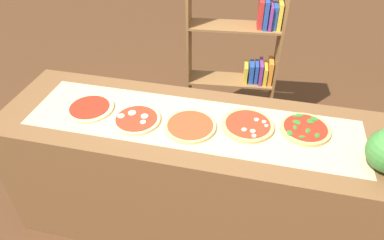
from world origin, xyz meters
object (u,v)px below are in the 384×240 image
pizza_mozzarella_1 (137,119)px  pizza_plain_2 (190,126)px  pizza_plain_0 (90,108)px  pizza_spinach_4 (305,129)px  pizza_mushroom_3 (248,125)px  bookshelf (243,64)px

pizza_mozzarella_1 → pizza_plain_2: bearing=2.1°
pizza_plain_0 → pizza_mozzarella_1: 0.33m
pizza_plain_2 → pizza_spinach_4: (0.65, 0.12, 0.00)m
pizza_mushroom_3 → bookshelf: (-0.14, 1.17, -0.25)m
pizza_mushroom_3 → pizza_spinach_4: 0.32m
pizza_mozzarella_1 → pizza_plain_2: 0.32m
pizza_plain_0 → bookshelf: 1.49m
pizza_plain_0 → pizza_mozzarella_1: bearing=-7.7°
pizza_plain_0 → pizza_mozzarella_1: size_ratio=1.05×
pizza_plain_0 → pizza_mushroom_3: bearing=3.0°
pizza_mozzarella_1 → pizza_spinach_4: (0.97, 0.13, 0.00)m
pizza_spinach_4 → pizza_mozzarella_1: bearing=-172.1°
pizza_mozzarella_1 → pizza_mushroom_3: (0.65, 0.09, 0.00)m
pizza_mushroom_3 → pizza_spinach_4: (0.32, 0.04, 0.00)m
pizza_mozzarella_1 → pizza_spinach_4: bearing=7.9°
pizza_plain_0 → pizza_spinach_4: bearing=4.0°
pizza_plain_0 → pizza_plain_2: bearing=-2.8°
pizza_mushroom_3 → pizza_plain_0: bearing=-177.0°
pizza_plain_0 → bookshelf: bearing=55.6°
pizza_plain_2 → pizza_mushroom_3: pizza_mushroom_3 is taller
pizza_mozzarella_1 → pizza_plain_0: bearing=172.3°
pizza_mushroom_3 → bookshelf: 1.20m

